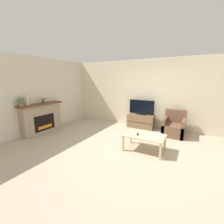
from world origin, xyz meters
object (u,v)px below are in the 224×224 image
object	(u,v)px
tv	(141,108)
potted_plant	(21,102)
tv_stand	(141,121)
armchair	(174,127)
mantel_vase_left	(27,101)
fireplace	(42,118)
mantel_clock	(44,101)
coffee_table	(144,137)
remote	(138,134)

from	to	relation	value
tv	potted_plant	bearing A→B (deg)	-135.20
potted_plant	tv	distance (m)	4.22
tv_stand	armchair	xyz separation A→B (m)	(1.27, -0.26, 0.02)
tv	mantel_vase_left	bearing A→B (deg)	-137.17
fireplace	armchair	size ratio (longest dim) A/B	1.82
potted_plant	tv	size ratio (longest dim) A/B	0.28
mantel_clock	coffee_table	size ratio (longest dim) A/B	0.14
mantel_vase_left	remote	world-z (taller)	mantel_vase_left
fireplace	mantel_vase_left	xyz separation A→B (m)	(0.02, -0.47, 0.69)
tv_stand	remote	bearing A→B (deg)	-74.31
mantel_clock	tv	bearing A→B (deg)	35.56
coffee_table	potted_plant	bearing A→B (deg)	-163.95
mantel_vase_left	mantel_clock	world-z (taller)	mantel_vase_left
mantel_vase_left	potted_plant	bearing A→B (deg)	-90.00
armchair	coffee_table	distance (m)	1.74
tv_stand	coffee_table	distance (m)	2.03
fireplace	potted_plant	size ratio (longest dim) A/B	5.75
fireplace	armchair	xyz separation A→B (m)	(4.27, 2.03, -0.26)
mantel_vase_left	tv	bearing A→B (deg)	42.83
remote	armchair	bearing A→B (deg)	51.14
tv	remote	size ratio (longest dim) A/B	6.43
potted_plant	coffee_table	world-z (taller)	potted_plant
mantel_clock	coffee_table	bearing A→B (deg)	3.63
fireplace	mantel_vase_left	bearing A→B (deg)	-87.98
fireplace	remote	bearing A→B (deg)	5.34
tv	coffee_table	xyz separation A→B (m)	(0.72, -1.90, -0.41)
fireplace	tv_stand	xyz separation A→B (m)	(3.00, 2.29, -0.28)
coffee_table	remote	bearing A→B (deg)	-160.19
mantel_vase_left	tv	distance (m)	4.09
fireplace	remote	world-z (taller)	fireplace
fireplace	mantel_clock	world-z (taller)	mantel_clock
armchair	coffee_table	world-z (taller)	armchair
armchair	remote	bearing A→B (deg)	-112.98
potted_plant	tv_stand	world-z (taller)	potted_plant
tv_stand	tv	bearing A→B (deg)	-90.00
mantel_clock	mantel_vase_left	bearing A→B (deg)	-90.07
mantel_vase_left	potted_plant	distance (m)	0.20
remote	tv	bearing A→B (deg)	89.83
mantel_clock	coffee_table	distance (m)	3.78
tv_stand	fireplace	bearing A→B (deg)	-142.61
armchair	mantel_vase_left	bearing A→B (deg)	-149.47
armchair	coffee_table	size ratio (longest dim) A/B	0.81
armchair	coffee_table	bearing A→B (deg)	-108.62
coffee_table	mantel_clock	bearing A→B (deg)	-176.37
fireplace	mantel_vase_left	world-z (taller)	mantel_vase_left
tv_stand	tv	distance (m)	0.54
mantel_vase_left	mantel_clock	xyz separation A→B (m)	(0.00, 0.63, -0.08)
potted_plant	fireplace	bearing A→B (deg)	91.43
potted_plant	tv_stand	bearing A→B (deg)	44.83
tv	coffee_table	distance (m)	2.07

